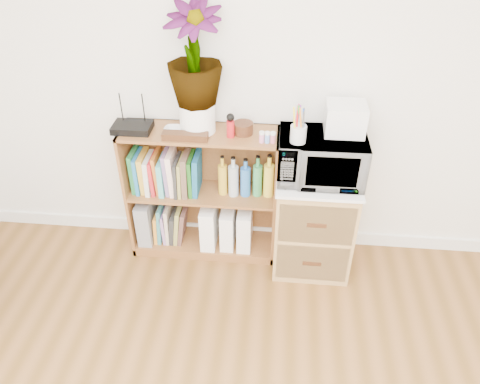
# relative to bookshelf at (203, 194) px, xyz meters

# --- Properties ---
(skirting_board) EXTENTS (4.00, 0.02, 0.10)m
(skirting_board) POSITION_rel_bookshelf_xyz_m (0.35, 0.14, -0.42)
(skirting_board) COLOR white
(skirting_board) RESTS_ON ground
(bookshelf) EXTENTS (1.00, 0.30, 0.95)m
(bookshelf) POSITION_rel_bookshelf_xyz_m (0.00, 0.00, 0.00)
(bookshelf) COLOR brown
(bookshelf) RESTS_ON ground
(wicker_unit) EXTENTS (0.50, 0.45, 0.70)m
(wicker_unit) POSITION_rel_bookshelf_xyz_m (0.75, -0.08, -0.12)
(wicker_unit) COLOR #9E7542
(wicker_unit) RESTS_ON ground
(microwave) EXTENTS (0.52, 0.35, 0.29)m
(microwave) POSITION_rel_bookshelf_xyz_m (0.75, -0.08, 0.39)
(microwave) COLOR silver
(microwave) RESTS_ON wicker_unit
(pen_cup) EXTENTS (0.09, 0.09, 0.10)m
(pen_cup) POSITION_rel_bookshelf_xyz_m (0.60, -0.16, 0.58)
(pen_cup) COLOR silver
(pen_cup) RESTS_ON microwave
(small_appliance) EXTENTS (0.23, 0.19, 0.18)m
(small_appliance) POSITION_rel_bookshelf_xyz_m (0.87, -0.02, 0.62)
(small_appliance) COLOR white
(small_appliance) RESTS_ON microwave
(router) EXTENTS (0.24, 0.16, 0.04)m
(router) POSITION_rel_bookshelf_xyz_m (-0.41, -0.02, 0.50)
(router) COLOR black
(router) RESTS_ON bookshelf
(white_bowl) EXTENTS (0.13, 0.13, 0.03)m
(white_bowl) POSITION_rel_bookshelf_xyz_m (-0.15, -0.03, 0.49)
(white_bowl) COLOR silver
(white_bowl) RESTS_ON bookshelf
(plant_pot) EXTENTS (0.22, 0.22, 0.18)m
(plant_pot) POSITION_rel_bookshelf_xyz_m (-0.01, 0.02, 0.57)
(plant_pot) COLOR white
(plant_pot) RESTS_ON bookshelf
(potted_plant) EXTENTS (0.33, 0.33, 0.59)m
(potted_plant) POSITION_rel_bookshelf_xyz_m (-0.01, 0.02, 0.95)
(potted_plant) COLOR #327930
(potted_plant) RESTS_ON plant_pot
(trinket_box) EXTENTS (0.27, 0.07, 0.04)m
(trinket_box) POSITION_rel_bookshelf_xyz_m (-0.07, -0.10, 0.50)
(trinket_box) COLOR #361F0E
(trinket_box) RESTS_ON bookshelf
(kokeshi_doll) EXTENTS (0.05, 0.05, 0.11)m
(kokeshi_doll) POSITION_rel_bookshelf_xyz_m (0.20, -0.04, 0.53)
(kokeshi_doll) COLOR #B1151B
(kokeshi_doll) RESTS_ON bookshelf
(wooden_bowl) EXTENTS (0.12, 0.12, 0.07)m
(wooden_bowl) POSITION_rel_bookshelf_xyz_m (0.27, 0.01, 0.51)
(wooden_bowl) COLOR #361A0E
(wooden_bowl) RESTS_ON bookshelf
(paint_jars) EXTENTS (0.11, 0.04, 0.05)m
(paint_jars) POSITION_rel_bookshelf_xyz_m (0.42, -0.09, 0.50)
(paint_jars) COLOR pink
(paint_jars) RESTS_ON bookshelf
(file_box) EXTENTS (0.10, 0.26, 0.33)m
(file_box) POSITION_rel_bookshelf_xyz_m (-0.41, 0.00, -0.24)
(file_box) COLOR gray
(file_box) RESTS_ON bookshelf
(magazine_holder_left) EXTENTS (0.10, 0.26, 0.32)m
(magazine_holder_left) POSITION_rel_bookshelf_xyz_m (0.04, -0.01, -0.25)
(magazine_holder_left) COLOR white
(magazine_holder_left) RESTS_ON bookshelf
(magazine_holder_mid) EXTENTS (0.09, 0.23, 0.29)m
(magazine_holder_mid) POSITION_rel_bookshelf_xyz_m (0.17, -0.01, -0.26)
(magazine_holder_mid) COLOR white
(magazine_holder_mid) RESTS_ON bookshelf
(magazine_holder_right) EXTENTS (0.10, 0.24, 0.30)m
(magazine_holder_right) POSITION_rel_bookshelf_xyz_m (0.29, -0.01, -0.25)
(magazine_holder_right) COLOR white
(magazine_holder_right) RESTS_ON bookshelf
(cookbooks) EXTENTS (0.45, 0.20, 0.30)m
(cookbooks) POSITION_rel_bookshelf_xyz_m (-0.23, -0.00, 0.16)
(cookbooks) COLOR #1F763A
(cookbooks) RESTS_ON bookshelf
(liquor_bottles) EXTENTS (0.37, 0.07, 0.30)m
(liquor_bottles) POSITION_rel_bookshelf_xyz_m (0.30, 0.00, 0.17)
(liquor_bottles) COLOR gold
(liquor_bottles) RESTS_ON bookshelf
(lower_books) EXTENTS (0.24, 0.19, 0.29)m
(lower_books) POSITION_rel_bookshelf_xyz_m (-0.24, 0.00, -0.27)
(lower_books) COLOR orange
(lower_books) RESTS_ON bookshelf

